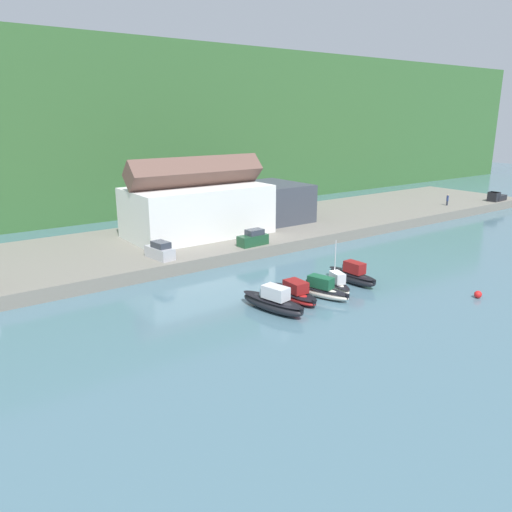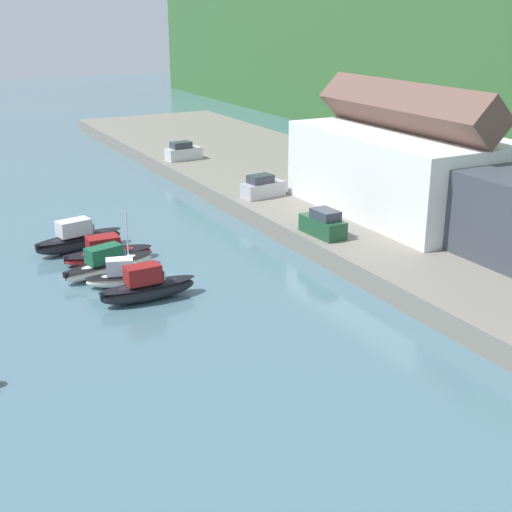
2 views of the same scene
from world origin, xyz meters
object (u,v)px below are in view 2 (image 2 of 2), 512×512
(moored_boat_3, at_px, (123,277))
(parked_car_0, at_px, (262,187))
(parked_car_2, at_px, (323,224))
(moored_boat_0, at_px, (78,239))
(moored_boat_4, at_px, (147,287))
(moored_boat_1, at_px, (107,253))
(moored_boat_2, at_px, (108,264))
(parked_car_1, at_px, (183,152))

(moored_boat_3, xyz_separation_m, parked_car_0, (-12.35, 17.87, 1.73))
(moored_boat_3, relative_size, parked_car_0, 1.28)
(moored_boat_3, height_order, parked_car_2, moored_boat_3)
(moored_boat_0, relative_size, moored_boat_4, 1.14)
(parked_car_0, bearing_deg, parked_car_2, -14.33)
(moored_boat_3, bearing_deg, moored_boat_1, -169.24)
(moored_boat_3, bearing_deg, moored_boat_2, -159.76)
(moored_boat_4, xyz_separation_m, parked_car_2, (-2.60, 15.72, 1.55))
(parked_car_0, height_order, parked_car_1, same)
(moored_boat_1, xyz_separation_m, moored_boat_2, (2.72, -0.72, 0.06))
(moored_boat_0, height_order, moored_boat_1, moored_boat_0)
(moored_boat_2, xyz_separation_m, parked_car_2, (3.49, 16.61, 1.68))
(moored_boat_4, height_order, parked_car_2, parked_car_2)
(moored_boat_2, height_order, parked_car_2, parked_car_2)
(parked_car_0, distance_m, parked_car_1, 19.72)
(moored_boat_1, height_order, parked_car_1, parked_car_1)
(moored_boat_2, relative_size, parked_car_0, 1.78)
(moored_boat_4, bearing_deg, parked_car_1, 152.51)
(moored_boat_3, height_order, moored_boat_4, moored_boat_3)
(moored_boat_1, distance_m, parked_car_2, 17.15)
(parked_car_0, relative_size, parked_car_1, 1.02)
(moored_boat_2, height_order, parked_car_0, parked_car_0)
(moored_boat_0, relative_size, parked_car_1, 1.81)
(moored_boat_1, distance_m, moored_boat_4, 8.81)
(moored_boat_3, bearing_deg, moored_boat_0, -159.52)
(moored_boat_1, bearing_deg, parked_car_2, 70.92)
(moored_boat_1, relative_size, parked_car_0, 1.61)
(moored_boat_4, bearing_deg, parked_car_2, 97.79)
(moored_boat_2, relative_size, parked_car_2, 1.83)
(moored_boat_4, height_order, parked_car_0, parked_car_0)
(parked_car_0, bearing_deg, parked_car_1, 172.49)
(moored_boat_0, distance_m, parked_car_1, 29.37)
(moored_boat_2, distance_m, moored_boat_3, 2.90)
(moored_boat_3, relative_size, parked_car_2, 1.31)
(moored_boat_0, xyz_separation_m, parked_car_1, (-22.73, 18.54, 1.51))
(moored_boat_0, distance_m, parked_car_0, 18.94)
(moored_boat_3, distance_m, parked_car_1, 36.70)
(moored_boat_3, relative_size, moored_boat_4, 0.82)
(moored_boat_2, xyz_separation_m, parked_car_1, (-29.18, 18.00, 1.68))
(moored_boat_3, distance_m, moored_boat_4, 3.27)
(moored_boat_2, distance_m, parked_car_1, 34.32)
(moored_boat_2, relative_size, moored_boat_3, 1.39)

